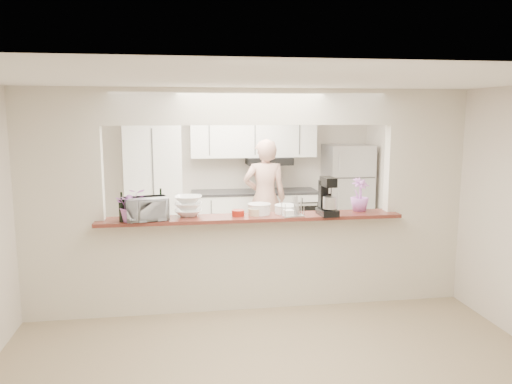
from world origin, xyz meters
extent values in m
plane|color=tan|center=(0.00, 0.00, 0.00)|extent=(6.00, 6.00, 0.00)
cube|color=beige|center=(0.00, 1.55, 0.01)|extent=(5.00, 2.90, 0.01)
cube|color=beige|center=(-2.05, 0.00, 1.25)|extent=(0.90, 0.15, 2.50)
cube|color=beige|center=(2.05, 0.00, 1.25)|extent=(0.90, 0.15, 2.50)
cube|color=beige|center=(0.00, 0.00, 2.30)|extent=(3.20, 0.15, 0.40)
cube|color=beige|center=(0.00, 0.00, 0.53)|extent=(3.20, 0.15, 1.05)
cube|color=maroon|center=(0.00, -0.05, 1.07)|extent=(3.40, 0.38, 0.04)
cube|color=white|center=(-1.20, 2.70, 1.05)|extent=(0.90, 0.60, 2.10)
cube|color=white|center=(0.45, 2.70, 0.45)|extent=(2.10, 0.60, 0.90)
cube|color=#292A2C|center=(0.45, 2.70, 0.92)|extent=(2.10, 0.62, 0.04)
cube|color=white|center=(0.45, 2.83, 1.88)|extent=(2.10, 0.35, 0.75)
cube|color=black|center=(0.70, 2.72, 1.44)|extent=(0.75, 0.45, 0.12)
cube|color=black|center=(1.20, 2.40, 0.50)|extent=(0.55, 0.02, 0.55)
cube|color=#B3B3B8|center=(2.05, 2.65, 0.85)|extent=(0.75, 0.70, 1.70)
imported|color=#E87BD4|center=(-1.30, -0.15, 1.27)|extent=(0.37, 0.33, 0.36)
cylinder|color=black|center=(-1.40, -0.15, 1.21)|extent=(0.06, 0.06, 0.24)
cylinder|color=black|center=(-1.40, -0.15, 1.37)|extent=(0.02, 0.02, 0.08)
cylinder|color=black|center=(-1.00, 0.07, 1.21)|extent=(0.06, 0.06, 0.24)
cylinder|color=black|center=(-1.00, 0.07, 1.37)|extent=(0.02, 0.02, 0.08)
imported|color=#A7A7AC|center=(-1.15, -0.10, 1.21)|extent=(0.50, 0.39, 0.25)
imported|color=white|center=(-0.70, 0.05, 1.20)|extent=(0.34, 0.34, 0.22)
cylinder|color=white|center=(0.10, 0.03, 1.15)|extent=(0.25, 0.25, 0.11)
cylinder|color=white|center=(0.10, 0.03, 1.21)|extent=(0.26, 0.26, 0.01)
cylinder|color=white|center=(0.42, 0.03, 1.14)|extent=(0.27, 0.27, 0.09)
cylinder|color=white|center=(0.42, 0.03, 1.18)|extent=(0.28, 0.28, 0.01)
cylinder|color=maroon|center=(-0.15, -0.03, 1.12)|extent=(0.14, 0.14, 0.07)
cylinder|color=#C5B28B|center=(0.05, -0.02, 1.13)|extent=(0.16, 0.16, 0.08)
cube|color=silver|center=(0.45, -0.15, 1.10)|extent=(0.25, 0.17, 0.02)
cube|color=white|center=(0.45, -0.15, 1.14)|extent=(0.11, 0.11, 0.06)
cube|color=black|center=(0.85, -0.15, 1.13)|extent=(0.20, 0.30, 0.07)
cube|color=black|center=(0.84, -0.05, 1.32)|extent=(0.13, 0.11, 0.31)
cube|color=black|center=(0.85, -0.16, 1.47)|extent=(0.14, 0.25, 0.10)
cylinder|color=#B7B7BC|center=(0.85, -0.21, 1.25)|extent=(0.15, 0.15, 0.13)
imported|color=#AF60B3|center=(1.30, 0.05, 1.28)|extent=(0.27, 0.27, 0.39)
imported|color=tan|center=(0.51, 2.02, 0.92)|extent=(0.70, 0.49, 1.83)
camera|label=1|loc=(-0.78, -5.48, 2.23)|focal=35.00mm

